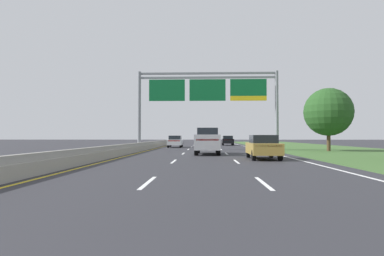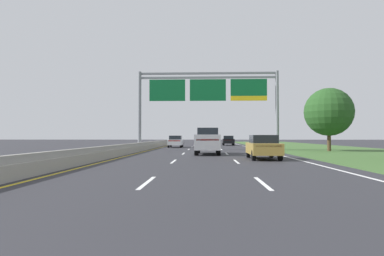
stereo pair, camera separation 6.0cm
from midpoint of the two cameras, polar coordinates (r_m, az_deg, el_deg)
The scene contains 10 objects.
ground_plane at distance 35.27m, azimuth 2.29°, elevation -3.83°, with size 220.00×220.00×0.00m, color #2B2B30.
lane_striping at distance 34.81m, azimuth 2.29°, elevation -3.86°, with size 11.96×106.00×0.01m.
grass_verge_right at distance 37.93m, azimuth 23.91°, elevation -3.53°, with size 14.00×110.00×0.02m, color #3D602D.
median_barrier_concrete at distance 35.87m, azimuth -8.33°, elevation -3.21°, with size 0.60×110.00×0.85m.
overhead_sign_gantry at distance 35.88m, azimuth 2.76°, elevation 5.87°, with size 15.06×0.42×8.46m.
pickup_truck_silver at distance 27.73m, azimuth 2.76°, elevation -2.27°, with size 2.09×5.43×2.20m.
car_black_right_lane_sedan at distance 55.27m, azimuth 6.23°, elevation -2.10°, with size 1.89×4.43×1.57m.
car_gold_right_lane_sedan at distance 22.40m, azimuth 12.10°, elevation -3.11°, with size 1.89×4.43×1.57m.
car_white_left_lane_sedan at distance 44.84m, azimuth -2.76°, elevation -2.27°, with size 1.84×4.41×1.57m.
roadside_tree_mid at distance 36.11m, azimuth 22.33°, elevation 2.54°, with size 4.79×4.79×6.32m.
Camera 2 is at (0.03, -0.24, 1.49)m, focal length 31.28 mm.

